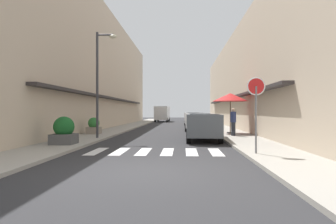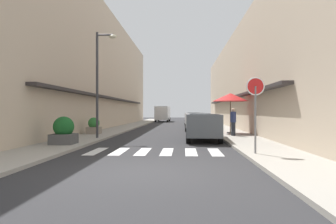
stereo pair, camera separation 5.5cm
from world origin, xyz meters
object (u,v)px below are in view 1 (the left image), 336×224
Objects in this scene: cafe_umbrella at (230,97)px; planter_midblock at (94,126)px; planter_corner at (64,131)px; pedestrian_walking_near at (233,121)px; street_lamp at (100,74)px; round_street_sign at (256,95)px; parked_car_near at (204,124)px; parked_car_far at (194,118)px; parked_car_distant at (192,117)px; delivery_van at (162,113)px; parked_car_mid at (198,121)px.

planter_midblock is at bearing -173.25° from cafe_umbrella.
cafe_umbrella reaches higher than planter_midblock.
pedestrian_walking_near is (8.51, 4.99, 0.31)m from planter_corner.
planter_midblock is at bearing 113.85° from street_lamp.
round_street_sign is at bearing -38.49° from street_lamp.
parked_car_near is at bearing -139.85° from pedestrian_walking_near.
parked_car_far is at bearing 94.57° from round_street_sign.
parked_car_distant is 19.28m from street_lamp.
parked_car_far is 1.46× the size of cafe_umbrella.
street_lamp reaches higher than delivery_van.
round_street_sign reaches higher than parked_car_near.
pedestrian_walking_near is (7.75, 1.79, -2.70)m from street_lamp.
street_lamp is at bearing 176.65° from parked_car_near.
parked_car_far is 3.16× the size of planter_corner.
parked_car_mid is 0.77× the size of delivery_van.
parked_car_far and parked_car_distant have the same top height.
planter_corner is 1.16× the size of planter_midblock.
round_street_sign is (1.45, -5.42, 1.27)m from parked_car_near.
parked_car_mid is 1.55× the size of round_street_sign.
round_street_sign is 9.38m from street_lamp.
parked_car_mid is 12.78m from parked_car_distant.
parked_car_far is at bearing 90.00° from parked_car_near.
parked_car_near is at bearing -90.00° from parked_car_far.
street_lamp is 5.48× the size of planter_midblock.
parked_car_mid is 1.54× the size of cafe_umbrella.
planter_corner is at bearing 162.29° from round_street_sign.
planter_corner is (-6.57, -2.86, -0.22)m from parked_car_near.
parked_car_near and parked_car_distant have the same top height.
parked_car_far is (0.00, 6.92, -0.00)m from parked_car_mid.
cafe_umbrella reaches higher than parked_car_near.
parked_car_mid is 2.48× the size of pedestrian_walking_near.
planter_midblock is (-7.05, -9.48, -0.30)m from parked_car_far.
parked_car_far is 16.85m from planter_corner.
parked_car_mid is 6.92m from parked_car_far.
street_lamp is (-5.80, 0.34, 2.79)m from parked_car_near.
parked_car_distant is (0.00, 12.78, -0.00)m from parked_car_mid.
parked_car_mid is at bearing 110.96° from pedestrian_walking_near.
parked_car_near is 29.65m from delivery_van.
parked_car_far is 18.17m from round_street_sign.
street_lamp is (-7.25, 5.76, 1.52)m from round_street_sign.
parked_car_mid is 10.81m from planter_corner.
planter_corner is 0.74× the size of pedestrian_walking_near.
parked_car_distant is 2.44× the size of pedestrian_walking_near.
pedestrian_walking_near is at bearing 86.22° from round_street_sign.
parked_car_distant is 1.51× the size of cafe_umbrella.
parked_car_distant reaches higher than planter_midblock.
parked_car_distant is at bearing 90.00° from parked_car_far.
cafe_umbrella is at bearing -75.93° from parked_car_far.
parked_car_far is 0.96× the size of parked_car_distant.
delivery_van is at bearing 84.02° from planter_midblock.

